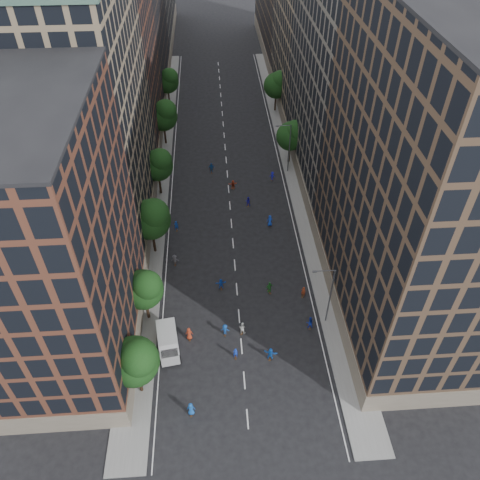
{
  "coord_description": "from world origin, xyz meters",
  "views": [
    {
      "loc": [
        -2.34,
        -23.32,
        46.16
      ],
      "look_at": [
        0.92,
        25.42,
        2.0
      ],
      "focal_mm": 35.0,
      "sensor_mm": 36.0,
      "label": 1
    }
  ],
  "objects_px": {
    "streetlamp_near": "(329,293)",
    "streetlamp_far": "(288,146)",
    "skater_2": "(310,323)",
    "skater_0": "(191,409)",
    "skater_1": "(235,353)",
    "cargo_van": "(168,342)"
  },
  "relations": [
    {
      "from": "streetlamp_near",
      "to": "streetlamp_far",
      "type": "xyz_separation_m",
      "value": [
        0.0,
        33.0,
        0.0
      ]
    },
    {
      "from": "streetlamp_far",
      "to": "skater_2",
      "type": "xyz_separation_m",
      "value": [
        -1.95,
        -33.79,
        -4.29
      ]
    },
    {
      "from": "streetlamp_far",
      "to": "skater_0",
      "type": "bearing_deg",
      "value": -110.16
    },
    {
      "from": "streetlamp_near",
      "to": "skater_1",
      "type": "relative_size",
      "value": 6.07
    },
    {
      "from": "streetlamp_far",
      "to": "skater_2",
      "type": "relative_size",
      "value": 5.16
    },
    {
      "from": "streetlamp_far",
      "to": "cargo_van",
      "type": "xyz_separation_m",
      "value": [
        -18.85,
        -35.77,
        -3.77
      ]
    },
    {
      "from": "streetlamp_far",
      "to": "skater_2",
      "type": "bearing_deg",
      "value": -93.3
    },
    {
      "from": "streetlamp_near",
      "to": "skater_1",
      "type": "distance_m",
      "value": 12.8
    },
    {
      "from": "cargo_van",
      "to": "skater_2",
      "type": "distance_m",
      "value": 17.02
    },
    {
      "from": "cargo_van",
      "to": "skater_0",
      "type": "distance_m",
      "value": 8.67
    },
    {
      "from": "streetlamp_near",
      "to": "skater_2",
      "type": "xyz_separation_m",
      "value": [
        -1.95,
        -0.79,
        -4.29
      ]
    },
    {
      "from": "cargo_van",
      "to": "skater_2",
      "type": "relative_size",
      "value": 2.99
    },
    {
      "from": "skater_0",
      "to": "skater_1",
      "type": "relative_size",
      "value": 1.2
    },
    {
      "from": "streetlamp_near",
      "to": "cargo_van",
      "type": "bearing_deg",
      "value": -171.63
    },
    {
      "from": "streetlamp_far",
      "to": "skater_0",
      "type": "distance_m",
      "value": 47.07
    },
    {
      "from": "skater_1",
      "to": "skater_2",
      "type": "xyz_separation_m",
      "value": [
        9.22,
        3.63,
        0.13
      ]
    },
    {
      "from": "skater_0",
      "to": "skater_1",
      "type": "xyz_separation_m",
      "value": [
        4.98,
        6.58,
        -0.15
      ]
    },
    {
      "from": "skater_0",
      "to": "skater_1",
      "type": "bearing_deg",
      "value": -122.42
    },
    {
      "from": "streetlamp_near",
      "to": "skater_2",
      "type": "height_order",
      "value": "streetlamp_near"
    },
    {
      "from": "skater_0",
      "to": "skater_2",
      "type": "relative_size",
      "value": 1.02
    },
    {
      "from": "cargo_van",
      "to": "skater_2",
      "type": "height_order",
      "value": "cargo_van"
    },
    {
      "from": "skater_1",
      "to": "skater_0",
      "type": "bearing_deg",
      "value": 53.41
    }
  ]
}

